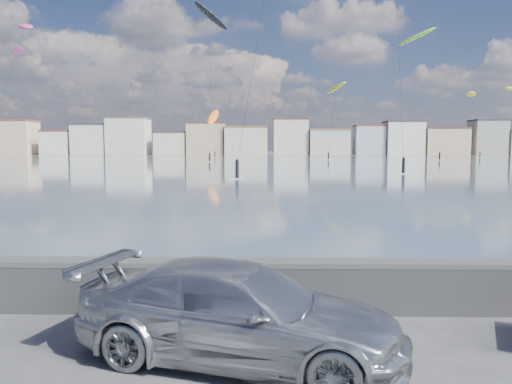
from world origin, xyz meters
TOP-DOWN VIEW (x-y plane):
  - ground at (0.00, 0.00)m, footprint 700.00×700.00m
  - bay_water at (0.00, 91.50)m, footprint 500.00×177.00m
  - far_shore_strip at (0.00, 200.00)m, footprint 500.00×60.00m
  - seawall at (0.00, 2.70)m, footprint 400.00×0.36m
  - far_buildings at (1.31, 186.00)m, footprint 240.79×13.26m
  - car_silver at (0.82, 0.61)m, footprint 5.28×3.30m
  - kitesurfer_1 at (-48.98, 99.19)m, footprint 7.28×20.06m
  - kitesurfer_7 at (-15.54, 154.95)m, footprint 4.70×11.61m
  - kitesurfer_8 at (76.85, 150.65)m, footprint 7.00×16.29m
  - kitesurfer_9 at (-11.56, 114.10)m, footprint 9.18×17.88m
  - kitesurfer_10 at (20.27, 130.32)m, footprint 7.19×17.78m
  - kitesurfer_11 at (40.96, 127.38)m, footprint 10.04×16.10m
  - kitesurfer_13 at (64.31, 149.11)m, footprint 6.86×11.47m
  - kitesurfer_14 at (-63.92, 125.67)m, footprint 5.11×16.77m

SIDE VIEW (x-z plane):
  - ground at x=0.00m, z-range 0.00..0.00m
  - bay_water at x=0.00m, z-range 0.01..0.01m
  - far_shore_strip at x=0.00m, z-range 0.01..0.01m
  - seawall at x=0.00m, z-range 0.04..1.12m
  - car_silver at x=0.82m, z-range 0.00..1.43m
  - far_buildings at x=1.31m, z-range -1.27..13.33m
  - kitesurfer_7 at x=-15.54m, z-range 4.61..20.75m
  - kitesurfer_10 at x=20.27m, z-range 8.35..29.45m
  - kitesurfer_13 at x=64.31m, z-range 8.93..29.27m
  - kitesurfer_8 at x=76.85m, z-range 9.97..31.79m
  - kitesurfer_14 at x=-63.92m, z-range 13.01..42.58m
  - kitesurfer_1 at x=-48.98m, z-range 12.84..43.02m
  - kitesurfer_11 at x=40.96m, z-range 14.42..48.99m
  - kitesurfer_9 at x=-11.56m, z-range 15.06..52.26m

